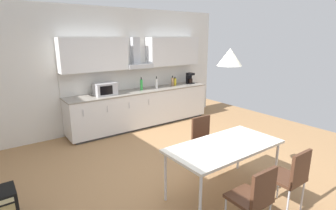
{
  "coord_description": "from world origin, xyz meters",
  "views": [
    {
      "loc": [
        -2.38,
        -3.18,
        2.21
      ],
      "look_at": [
        0.32,
        0.53,
        1.0
      ],
      "focal_mm": 28.0,
      "sensor_mm": 36.0,
      "label": 1
    }
  ],
  "objects_px": {
    "microwave": "(105,89)",
    "chair_near_left": "(255,195)",
    "pendant_lamp": "(230,57)",
    "bottle_yellow": "(175,82)",
    "dining_table": "(225,148)",
    "chair_far_right": "(204,137)",
    "coffee_maker": "(190,78)",
    "bottle_green": "(141,85)",
    "bottle_white": "(157,83)",
    "bottle_brown": "(173,82)",
    "chair_near_right": "(292,175)"
  },
  "relations": [
    {
      "from": "coffee_maker",
      "to": "pendant_lamp",
      "type": "height_order",
      "value": "pendant_lamp"
    },
    {
      "from": "chair_near_right",
      "to": "bottle_white",
      "type": "bearing_deg",
      "value": 80.72
    },
    {
      "from": "microwave",
      "to": "bottle_yellow",
      "type": "bearing_deg",
      "value": 1.02
    },
    {
      "from": "dining_table",
      "to": "chair_far_right",
      "type": "xyz_separation_m",
      "value": [
        0.37,
        0.79,
        -0.18
      ]
    },
    {
      "from": "bottle_green",
      "to": "pendant_lamp",
      "type": "height_order",
      "value": "pendant_lamp"
    },
    {
      "from": "microwave",
      "to": "bottle_brown",
      "type": "height_order",
      "value": "microwave"
    },
    {
      "from": "microwave",
      "to": "bottle_brown",
      "type": "relative_size",
      "value": 1.76
    },
    {
      "from": "bottle_green",
      "to": "bottle_brown",
      "type": "bearing_deg",
      "value": -1.74
    },
    {
      "from": "chair_far_right",
      "to": "pendant_lamp",
      "type": "xyz_separation_m",
      "value": [
        -0.37,
        -0.79,
        1.42
      ]
    },
    {
      "from": "bottle_white",
      "to": "dining_table",
      "type": "height_order",
      "value": "bottle_white"
    },
    {
      "from": "bottle_brown",
      "to": "chair_near_right",
      "type": "xyz_separation_m",
      "value": [
        -1.2,
        -4.06,
        -0.5
      ]
    },
    {
      "from": "bottle_white",
      "to": "dining_table",
      "type": "distance_m",
      "value": 3.42
    },
    {
      "from": "bottle_brown",
      "to": "bottle_green",
      "type": "height_order",
      "value": "bottle_green"
    },
    {
      "from": "chair_near_left",
      "to": "pendant_lamp",
      "type": "xyz_separation_m",
      "value": [
        0.37,
        0.79,
        1.42
      ]
    },
    {
      "from": "chair_near_left",
      "to": "pendant_lamp",
      "type": "distance_m",
      "value": 1.66
    },
    {
      "from": "microwave",
      "to": "chair_near_left",
      "type": "relative_size",
      "value": 0.55
    },
    {
      "from": "bottle_green",
      "to": "chair_near_left",
      "type": "distance_m",
      "value": 4.24
    },
    {
      "from": "chair_far_right",
      "to": "bottle_green",
      "type": "bearing_deg",
      "value": 84.44
    },
    {
      "from": "pendant_lamp",
      "to": "bottle_yellow",
      "type": "bearing_deg",
      "value": 63.17
    },
    {
      "from": "coffee_maker",
      "to": "chair_far_right",
      "type": "xyz_separation_m",
      "value": [
        -1.82,
        -2.52,
        -0.53
      ]
    },
    {
      "from": "bottle_yellow",
      "to": "dining_table",
      "type": "relative_size",
      "value": 0.14
    },
    {
      "from": "microwave",
      "to": "chair_far_right",
      "type": "xyz_separation_m",
      "value": [
        0.71,
        -2.5,
        -0.52
      ]
    },
    {
      "from": "microwave",
      "to": "pendant_lamp",
      "type": "bearing_deg",
      "value": -84.07
    },
    {
      "from": "coffee_maker",
      "to": "bottle_green",
      "type": "relative_size",
      "value": 0.95
    },
    {
      "from": "bottle_green",
      "to": "chair_far_right",
      "type": "height_order",
      "value": "bottle_green"
    },
    {
      "from": "coffee_maker",
      "to": "dining_table",
      "type": "height_order",
      "value": "coffee_maker"
    },
    {
      "from": "bottle_yellow",
      "to": "microwave",
      "type": "bearing_deg",
      "value": -178.98
    },
    {
      "from": "bottle_brown",
      "to": "chair_far_right",
      "type": "distance_m",
      "value": 2.8
    },
    {
      "from": "dining_table",
      "to": "chair_far_right",
      "type": "distance_m",
      "value": 0.89
    },
    {
      "from": "bottle_white",
      "to": "chair_near_right",
      "type": "height_order",
      "value": "bottle_white"
    },
    {
      "from": "bottle_white",
      "to": "chair_near_left",
      "type": "relative_size",
      "value": 0.36
    },
    {
      "from": "bottle_brown",
      "to": "bottle_white",
      "type": "height_order",
      "value": "bottle_white"
    },
    {
      "from": "coffee_maker",
      "to": "chair_near_right",
      "type": "xyz_separation_m",
      "value": [
        -1.83,
        -4.09,
        -0.53
      ]
    },
    {
      "from": "bottle_brown",
      "to": "pendant_lamp",
      "type": "xyz_separation_m",
      "value": [
        -1.56,
        -3.27,
        0.92
      ]
    },
    {
      "from": "chair_far_right",
      "to": "chair_near_left",
      "type": "bearing_deg",
      "value": -115.37
    },
    {
      "from": "microwave",
      "to": "bottle_white",
      "type": "xyz_separation_m",
      "value": [
        1.37,
        -0.04,
        -0.01
      ]
    },
    {
      "from": "bottle_yellow",
      "to": "pendant_lamp",
      "type": "xyz_separation_m",
      "value": [
        -1.68,
        -3.32,
        0.94
      ]
    },
    {
      "from": "chair_near_right",
      "to": "bottle_brown",
      "type": "bearing_deg",
      "value": 73.59
    },
    {
      "from": "microwave",
      "to": "bottle_green",
      "type": "bearing_deg",
      "value": 1.19
    },
    {
      "from": "bottle_brown",
      "to": "pendant_lamp",
      "type": "height_order",
      "value": "pendant_lamp"
    },
    {
      "from": "dining_table",
      "to": "chair_far_right",
      "type": "bearing_deg",
      "value": 64.57
    },
    {
      "from": "bottle_yellow",
      "to": "pendant_lamp",
      "type": "height_order",
      "value": "pendant_lamp"
    },
    {
      "from": "coffee_maker",
      "to": "bottle_yellow",
      "type": "distance_m",
      "value": 0.52
    },
    {
      "from": "bottle_white",
      "to": "chair_near_right",
      "type": "bearing_deg",
      "value": -99.28
    },
    {
      "from": "dining_table",
      "to": "chair_near_right",
      "type": "height_order",
      "value": "chair_near_right"
    },
    {
      "from": "bottle_green",
      "to": "microwave",
      "type": "bearing_deg",
      "value": -178.81
    },
    {
      "from": "microwave",
      "to": "chair_far_right",
      "type": "bearing_deg",
      "value": -74.03
    },
    {
      "from": "microwave",
      "to": "pendant_lamp",
      "type": "height_order",
      "value": "pendant_lamp"
    },
    {
      "from": "bottle_yellow",
      "to": "chair_far_right",
      "type": "relative_size",
      "value": 0.27
    },
    {
      "from": "coffee_maker",
      "to": "bottle_yellow",
      "type": "relative_size",
      "value": 1.29
    }
  ]
}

